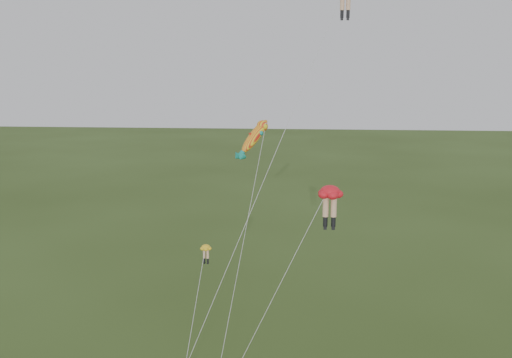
{
  "coord_description": "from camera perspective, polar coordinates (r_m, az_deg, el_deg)",
  "views": [
    {
      "loc": [
        4.92,
        -33.03,
        19.68
      ],
      "look_at": [
        1.66,
        6.0,
        11.94
      ],
      "focal_mm": 40.0,
      "sensor_mm": 36.0,
      "label": 1
    }
  ],
  "objects": [
    {
      "name": "fish_kite",
      "position": [
        42.04,
        -0.16,
        4.17
      ],
      "size": [
        3.07,
        11.48,
        16.08
      ],
      "rotation": [
        0.76,
        0.0,
        -0.78
      ],
      "color": "yellow",
      "rests_on": "ground"
    },
    {
      "name": "legs_kite_yellow",
      "position": [
        39.94,
        -5.19,
        -7.83
      ],
      "size": [
        1.17,
        6.94,
        7.51
      ],
      "rotation": [
        0.0,
        0.0,
        -0.16
      ],
      "color": "yellow",
      "rests_on": "ground"
    },
    {
      "name": "legs_kite_red_mid",
      "position": [
        35.83,
        7.31,
        -1.8
      ],
      "size": [
        7.08,
        3.98,
        12.44
      ],
      "rotation": [
        0.0,
        0.0,
        -0.02
      ],
      "color": "red",
      "rests_on": "ground"
    },
    {
      "name": "legs_kite_red_high",
      "position": [
        40.42,
        8.6,
        17.18
      ],
      "size": [
        11.09,
        9.79,
        25.06
      ],
      "rotation": [
        0.0,
        0.0,
        -0.15
      ],
      "color": "red",
      "rests_on": "ground"
    }
  ]
}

